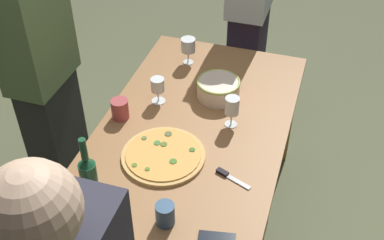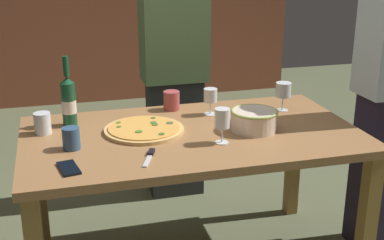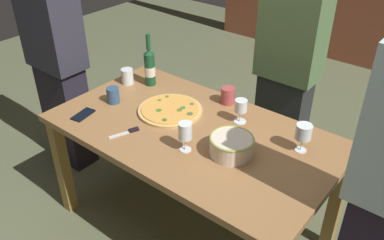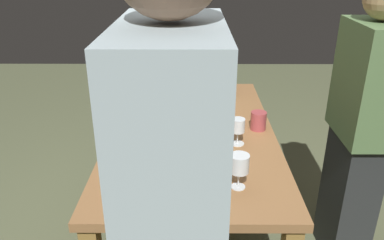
% 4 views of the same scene
% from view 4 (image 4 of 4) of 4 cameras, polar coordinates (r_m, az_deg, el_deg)
% --- Properties ---
extents(ground_plane, '(8.00, 8.00, 0.00)m').
position_cam_4_polar(ground_plane, '(2.55, 0.00, -16.90)').
color(ground_plane, '#5D6445').
extents(dining_table, '(1.60, 0.90, 0.75)m').
position_cam_4_polar(dining_table, '(2.17, 0.00, -3.71)').
color(dining_table, '#98693F').
rests_on(dining_table, ground).
extents(pizza, '(0.38, 0.38, 0.03)m').
position_cam_4_polar(pizza, '(2.33, 1.68, 1.08)').
color(pizza, '#DDAE64').
rests_on(pizza, dining_table).
extents(serving_bowl, '(0.23, 0.23, 0.10)m').
position_cam_4_polar(serving_bowl, '(1.84, -1.62, -3.92)').
color(serving_bowl, beige).
rests_on(serving_bowl, dining_table).
extents(wine_bottle, '(0.07, 0.07, 0.35)m').
position_cam_4_polar(wine_bottle, '(2.62, 5.62, 6.29)').
color(wine_bottle, '#16472A').
rests_on(wine_bottle, dining_table).
extents(wine_glass_near_pizza, '(0.07, 0.07, 0.16)m').
position_cam_4_polar(wine_glass_near_pizza, '(2.01, -4.88, 0.29)').
color(wine_glass_near_pizza, white).
rests_on(wine_glass_near_pizza, dining_table).
extents(wine_glass_by_bottle, '(0.08, 0.08, 0.15)m').
position_cam_4_polar(wine_glass_by_bottle, '(1.60, 7.03, -6.65)').
color(wine_glass_by_bottle, white).
rests_on(wine_glass_by_bottle, dining_table).
extents(wine_glass_far_left, '(0.07, 0.07, 0.14)m').
position_cam_4_polar(wine_glass_far_left, '(1.96, 6.84, -0.96)').
color(wine_glass_far_left, white).
rests_on(wine_glass_far_left, dining_table).
extents(cup_amber, '(0.08, 0.08, 0.10)m').
position_cam_4_polar(cup_amber, '(2.76, 3.58, 5.63)').
color(cup_amber, white).
rests_on(cup_amber, dining_table).
extents(cup_ceramic, '(0.08, 0.08, 0.10)m').
position_cam_4_polar(cup_ceramic, '(2.64, -1.40, 4.79)').
color(cup_ceramic, '#315174').
rests_on(cup_ceramic, dining_table).
extents(cup_spare, '(0.09, 0.09, 0.10)m').
position_cam_4_polar(cup_spare, '(2.15, 9.83, -0.11)').
color(cup_spare, '#AD4648').
rests_on(cup_spare, dining_table).
extents(cell_phone, '(0.10, 0.15, 0.01)m').
position_cam_4_polar(cell_phone, '(2.69, -6.02, 4.05)').
color(cell_phone, black).
rests_on(cell_phone, dining_table).
extents(pizza_knife, '(0.08, 0.17, 0.02)m').
position_cam_4_polar(pizza_knife, '(2.37, -5.93, 1.28)').
color(pizza_knife, silver).
rests_on(pizza_knife, dining_table).
extents(person_guest_left, '(0.40, 0.24, 1.58)m').
position_cam_4_polar(person_guest_left, '(2.18, 23.71, -1.67)').
color(person_guest_left, '#272A2B').
rests_on(person_guest_left, ground).
extents(person_guest_right, '(0.41, 0.24, 1.63)m').
position_cam_4_polar(person_guest_right, '(3.22, -0.31, 8.86)').
color(person_guest_right, '#241F2C').
rests_on(person_guest_right, ground).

